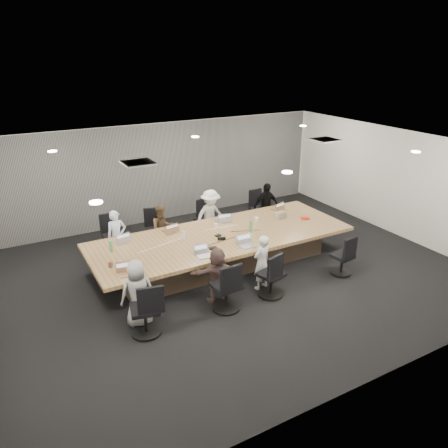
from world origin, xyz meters
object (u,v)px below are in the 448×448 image
chair_7 (342,259)px  bottle_green_right (251,226)px  chair_1 (158,232)px  stapler (222,239)px  person_3 (266,206)px  laptop_3 (278,209)px  chair_3 (259,211)px  person_5 (217,275)px  laptop_4 (128,275)px  chair_0 (114,239)px  snack_packet (305,218)px  person_2 (211,216)px  laptop_1 (171,230)px  canvas_bag (280,215)px  bottle_clear (184,235)px  bottle_green_left (111,246)px  chair_2 (205,223)px  person_1 (162,228)px  chair_4 (145,313)px  laptop_6 (248,246)px  person_6 (262,262)px  laptop_0 (123,240)px  chair_6 (271,278)px  laptop_2 (221,220)px  mug_brown (110,264)px  laptop_5 (205,256)px  person_4 (138,293)px  chair_5 (226,290)px

chair_7 → bottle_green_right: 2.17m
chair_1 → stapler: size_ratio=4.15×
person_3 → laptop_3: size_ratio=4.19×
chair_3 → laptop_3: chair_3 is taller
laptop_3 → person_5: person_5 is taller
bottle_green_right → chair_3: bearing=52.0°
chair_7 → laptop_4: 4.68m
chair_0 → bottle_green_right: 3.34m
stapler → snack_packet: (2.45, 0.12, -0.01)m
stapler → chair_7: bearing=-13.3°
person_2 → bottle_green_right: person_2 is taller
laptop_1 → canvas_bag: 2.78m
laptop_4 → bottle_clear: (1.61, 1.03, 0.09)m
bottle_green_right → bottle_green_left: bearing=170.6°
chair_2 → chair_3: (1.72, 0.00, 0.01)m
person_1 → bottle_green_right: bearing=-39.2°
bottle_clear → canvas_bag: size_ratio=0.70×
chair_4 → laptop_3: size_ratio=2.71×
bottle_green_left → bottle_green_right: 3.17m
laptop_6 → laptop_3: bearing=39.8°
bottle_green_right → person_5: bearing=-141.7°
person_6 → bottle_clear: 1.91m
chair_0 → stapler: size_ratio=4.64×
laptop_1 → bottle_green_right: bearing=139.5°
laptop_0 → person_6: (2.26, -2.15, -0.15)m
person_1 → bottle_green_left: (-1.52, -0.98, 0.26)m
chair_4 → bottle_green_right: bottle_green_right is taller
chair_7 → laptop_1: 3.95m
laptop_3 → laptop_4: 4.86m
chair_4 → chair_6: bearing=12.7°
person_1 → chair_4: bearing=-113.0°
person_3 → stapler: (-2.26, -1.58, 0.12)m
laptop_2 → mug_brown: (-3.06, -1.11, 0.04)m
chair_3 → person_6: person_6 is taller
chair_3 → laptop_3: (0.00, -0.90, 0.36)m
laptop_5 → laptop_6: (1.04, 0.00, 0.00)m
chair_4 → person_5: size_ratio=0.73×
chair_3 → person_5: 4.26m
chair_7 → canvas_bag: 2.03m
chair_3 → person_3: 0.44m
chair_4 → laptop_4: (0.00, 0.90, 0.33)m
chair_2 → stapler: 2.04m
person_4 → laptop_1: bearing=-120.2°
chair_5 → person_5: (0.00, 0.35, 0.15)m
bottle_green_right → person_4: bearing=-159.0°
chair_3 → canvas_bag: bearing=74.4°
chair_6 → canvas_bag: bearing=35.2°
chair_2 → person_1: bearing=1.8°
chair_7 → laptop_1: laptop_1 is taller
laptop_3 → snack_packet: snack_packet is taller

